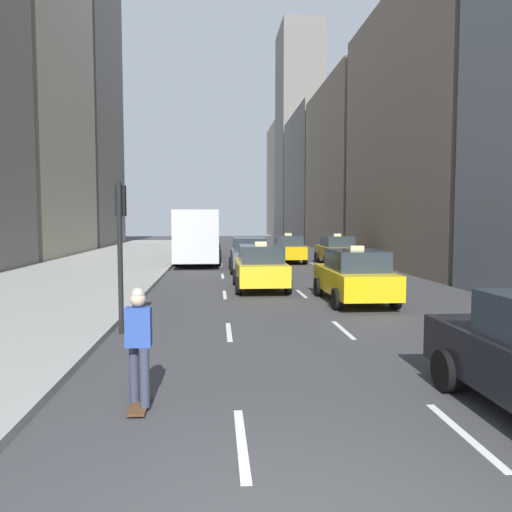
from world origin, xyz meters
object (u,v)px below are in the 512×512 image
object	(u,v)px
taxi_lead	(355,276)
sedan_silver_behind	(249,254)
traffic_light_pole	(120,232)
skateboarder	(139,342)
taxi_second	(288,249)
taxi_third	(260,267)
city_bus	(199,234)
taxi_fourth	(336,250)

from	to	relation	value
taxi_lead	sedan_silver_behind	distance (m)	10.32
sedan_silver_behind	traffic_light_pole	bearing A→B (deg)	-105.99
sedan_silver_behind	traffic_light_pole	xyz separation A→B (m)	(-3.95, -13.78, 1.51)
taxi_lead	skateboarder	xyz separation A→B (m)	(-5.60, -8.77, 0.08)
sedan_silver_behind	taxi_second	bearing A→B (deg)	62.61
skateboarder	taxi_third	bearing A→B (deg)	76.90
taxi_second	taxi_third	distance (m)	12.39
taxi_lead	city_bus	size ratio (longest dim) A/B	0.38
taxi_fourth	traffic_light_pole	bearing A→B (deg)	-118.19
sedan_silver_behind	city_bus	xyz separation A→B (m)	(-2.81, 6.67, 0.88)
taxi_second	traffic_light_pole	bearing A→B (deg)	-109.38
taxi_third	traffic_light_pole	size ratio (longest dim) A/B	1.22
taxi_fourth	sedan_silver_behind	xyz separation A→B (m)	(-5.60, -4.03, 0.02)
taxi_third	sedan_silver_behind	bearing A→B (deg)	90.00
city_bus	skateboarder	distance (m)	25.38
taxi_third	sedan_silver_behind	distance (m)	6.66
sedan_silver_behind	city_bus	world-z (taller)	city_bus
skateboarder	traffic_light_pole	size ratio (longest dim) A/B	0.48
taxi_fourth	skateboarder	world-z (taller)	taxi_fourth
taxi_second	skateboarder	distance (m)	24.75
taxi_fourth	city_bus	distance (m)	8.86
traffic_light_pole	taxi_second	bearing A→B (deg)	70.62
taxi_fourth	skateboarder	distance (m)	24.24
skateboarder	taxi_fourth	bearing A→B (deg)	69.72
sedan_silver_behind	traffic_light_pole	distance (m)	14.42
sedan_silver_behind	traffic_light_pole	world-z (taller)	traffic_light_pole
taxi_third	city_bus	world-z (taller)	city_bus
taxi_second	taxi_fourth	size ratio (longest dim) A/B	1.00
taxi_lead	city_bus	bearing A→B (deg)	108.68
taxi_third	traffic_light_pole	xyz separation A→B (m)	(-3.95, -7.12, 1.53)
sedan_silver_behind	skateboarder	xyz separation A→B (m)	(-2.80, -18.70, 0.06)
traffic_light_pole	taxi_third	bearing A→B (deg)	60.98
traffic_light_pole	city_bus	bearing A→B (deg)	86.82
sedan_silver_behind	taxi_lead	bearing A→B (deg)	-74.26
taxi_fourth	sedan_silver_behind	distance (m)	6.90
sedan_silver_behind	city_bus	size ratio (longest dim) A/B	0.38
city_bus	skateboarder	xyz separation A→B (m)	(0.01, -25.37, -0.82)
taxi_second	traffic_light_pole	world-z (taller)	traffic_light_pole
taxi_lead	taxi_fourth	size ratio (longest dim) A/B	1.00
taxi_fourth	traffic_light_pole	world-z (taller)	traffic_light_pole
taxi_third	taxi_fourth	bearing A→B (deg)	62.37
traffic_light_pole	sedan_silver_behind	bearing A→B (deg)	74.01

